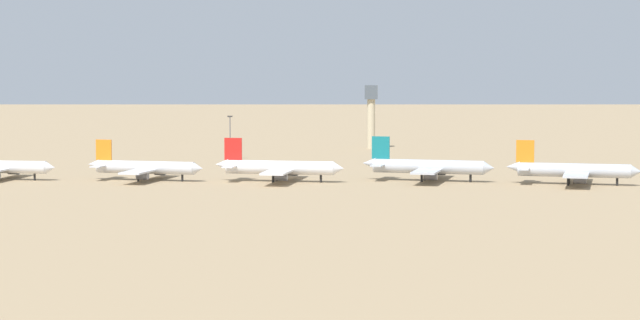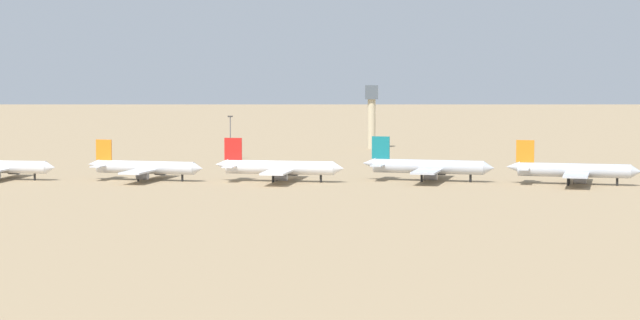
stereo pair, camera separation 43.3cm
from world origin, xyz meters
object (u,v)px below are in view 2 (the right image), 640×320
at_px(parked_jet_orange_3, 144,167).
at_px(parked_jet_teal_5, 427,167).
at_px(control_tower, 372,110).
at_px(light_pole_east, 230,135).
at_px(parked_jet_orange_6, 573,170).
at_px(parked_jet_red_4, 279,168).

distance_m(parked_jet_orange_3, parked_jet_teal_5, 83.65).
height_order(control_tower, light_pole_east, control_tower).
height_order(parked_jet_teal_5, control_tower, control_tower).
xyz_separation_m(parked_jet_orange_3, control_tower, (65.05, 135.91, 11.65)).
height_order(parked_jet_orange_3, control_tower, control_tower).
xyz_separation_m(parked_jet_orange_6, control_tower, (-59.85, 140.35, 11.46)).
xyz_separation_m(parked_jet_red_4, light_pole_east, (-24.59, 76.90, 5.01)).
bearing_deg(control_tower, parked_jet_orange_6, -66.90).
relative_size(parked_jet_orange_3, light_pole_east, 2.27).
bearing_deg(light_pole_east, parked_jet_orange_6, -36.23).
distance_m(parked_jet_teal_5, light_pole_east, 99.61).
xyz_separation_m(parked_jet_teal_5, control_tower, (-18.53, 132.60, 11.32)).
bearing_deg(parked_jet_red_4, parked_jet_orange_6, 4.74).
bearing_deg(light_pole_east, control_tower, 50.46).
bearing_deg(parked_jet_orange_3, light_pole_east, 88.88).
relative_size(parked_jet_red_4, parked_jet_teal_5, 0.99).
distance_m(parked_jet_orange_3, light_pole_east, 77.53).
bearing_deg(parked_jet_orange_3, parked_jet_orange_6, 8.35).
bearing_deg(parked_jet_orange_3, parked_jet_red_4, 8.80).
bearing_deg(control_tower, parked_jet_red_4, -100.35).
relative_size(parked_jet_red_4, light_pole_east, 2.42).
xyz_separation_m(parked_jet_orange_6, light_pole_east, (-109.48, 80.23, 5.07)).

